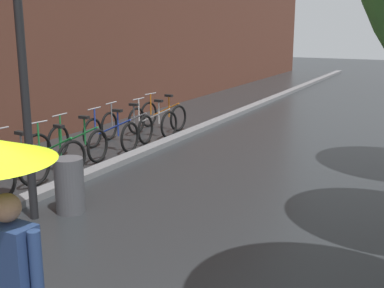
# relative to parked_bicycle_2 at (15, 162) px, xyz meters

# --- Properties ---
(kerb_strip) EXTENTS (0.30, 36.00, 0.12)m
(kerb_strip) POSITION_rel_parked_bicycle_2_xyz_m (0.98, 5.84, -0.32)
(kerb_strip) COLOR slate
(kerb_strip) RESTS_ON ground
(parked_bicycle_2) EXTENTS (1.15, 0.81, 0.96)m
(parked_bicycle_2) POSITION_rel_parked_bicycle_2_xyz_m (0.00, 0.00, 0.00)
(parked_bicycle_2) COLOR black
(parked_bicycle_2) RESTS_ON ground
(parked_bicycle_3) EXTENTS (1.17, 0.85, 0.96)m
(parked_bicycle_3) POSITION_rel_parked_bicycle_2_xyz_m (0.20, 0.78, 0.00)
(parked_bicycle_3) COLOR black
(parked_bicycle_3) RESTS_ON ground
(parked_bicycle_4) EXTENTS (1.10, 0.74, 0.96)m
(parked_bicycle_4) POSITION_rel_parked_bicycle_2_xyz_m (0.02, 1.69, 0.00)
(parked_bicycle_4) COLOR black
(parked_bicycle_4) RESTS_ON ground
(parked_bicycle_5) EXTENTS (1.09, 0.72, 0.96)m
(parked_bicycle_5) POSITION_rel_parked_bicycle_2_xyz_m (0.16, 2.67, 0.00)
(parked_bicycle_5) COLOR black
(parked_bicycle_5) RESTS_ON ground
(parked_bicycle_6) EXTENTS (1.12, 0.76, 0.96)m
(parked_bicycle_6) POSITION_rel_parked_bicycle_2_xyz_m (0.01, 3.53, 0.00)
(parked_bicycle_6) COLOR black
(parked_bicycle_6) RESTS_ON ground
(parked_bicycle_7) EXTENTS (1.13, 0.78, 0.96)m
(parked_bicycle_7) POSITION_rel_parked_bicycle_2_xyz_m (0.23, 4.34, 0.00)
(parked_bicycle_7) COLOR black
(parked_bicycle_7) RESTS_ON ground
(parked_bicycle_8) EXTENTS (1.16, 0.83, 0.96)m
(parked_bicycle_8) POSITION_rel_parked_bicycle_2_xyz_m (-0.00, 5.26, 0.00)
(parked_bicycle_8) COLOR black
(parked_bicycle_8) RESTS_ON ground
(street_lamp_post) EXTENTS (0.24, 0.24, 3.74)m
(street_lamp_post) POSITION_rel_parked_bicycle_2_xyz_m (1.58, -1.18, 1.84)
(street_lamp_post) COLOR black
(street_lamp_post) RESTS_ON ground
(litter_bin) EXTENTS (0.44, 0.44, 0.85)m
(litter_bin) POSITION_rel_parked_bicycle_2_xyz_m (1.89, -0.73, 0.05)
(litter_bin) COLOR #4C4C51
(litter_bin) RESTS_ON ground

